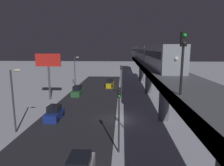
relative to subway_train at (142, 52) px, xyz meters
name	(u,v)px	position (x,y,z in m)	size (l,w,h in m)	color
ground_plane	(114,119)	(6.95, 32.05, -8.74)	(240.00, 240.00, 0.00)	silver
avenue_asphalt	(77,118)	(12.15, 32.05, -8.74)	(11.00, 83.30, 0.01)	#28282D
elevated_railway	(165,77)	(0.09, 32.05, -2.69)	(5.00, 83.30, 6.96)	slate
subway_train	(142,52)	(0.00, 0.00, 0.00)	(2.94, 74.07, 3.40)	#999EA8
rail_signal	(183,53)	(1.96, 45.79, 0.95)	(0.36, 0.41, 4.00)	black
sedan_blue	(54,114)	(15.35, 32.36, -7.96)	(1.91, 4.05, 1.97)	navy
sedan_green	(77,91)	(15.35, 17.94, -7.94)	(1.80, 4.70, 1.97)	#2D6038
sedan_yellow	(110,84)	(8.95, 8.63, -7.94)	(1.80, 4.79, 1.97)	gold
traffic_light_near	(119,111)	(6.05, 40.97, -4.54)	(0.32, 0.44, 6.40)	#2D2D2D
traffic_light_mid	(121,76)	(6.05, 17.84, -4.54)	(0.32, 0.44, 6.40)	#2D2D2D
commercial_billboard	(48,65)	(19.78, 22.09, -1.91)	(4.80, 0.36, 8.90)	#4C4C51
street_lamp_near	(14,93)	(18.22, 37.05, -3.93)	(1.35, 0.44, 7.65)	#38383D
street_lamp_far	(76,67)	(18.22, 7.05, -3.93)	(1.35, 0.44, 7.65)	#38383D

